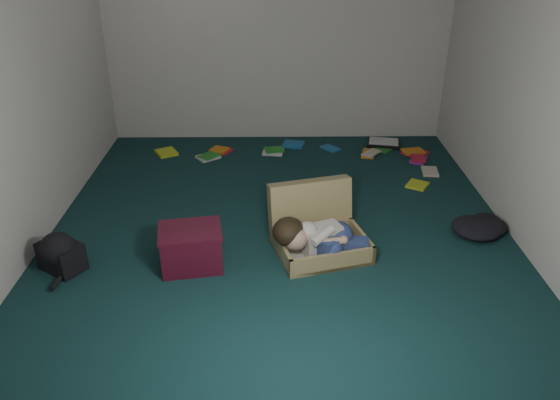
{
  "coord_description": "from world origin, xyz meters",
  "views": [
    {
      "loc": [
        -0.05,
        -4.19,
        2.45
      ],
      "look_at": [
        0.0,
        -0.15,
        0.35
      ],
      "focal_mm": 35.0,
      "sensor_mm": 36.0,
      "label": 1
    }
  ],
  "objects": [
    {
      "name": "maroon_bin",
      "position": [
        -0.7,
        -0.59,
        0.17
      ],
      "size": [
        0.53,
        0.45,
        0.33
      ],
      "rotation": [
        0.0,
        0.0,
        0.16
      ],
      "color": "#450E1E",
      "rests_on": "floor"
    },
    {
      "name": "backpack",
      "position": [
        -1.7,
        -0.62,
        0.12
      ],
      "size": [
        0.52,
        0.5,
        0.25
      ],
      "primitive_type": null,
      "rotation": [
        0.0,
        0.0,
        -0.6
      ],
      "color": "black",
      "rests_on": "floor"
    },
    {
      "name": "wall_front",
      "position": [
        0.0,
        -2.25,
        1.3
      ],
      "size": [
        4.5,
        0.0,
        4.5
      ],
      "primitive_type": "plane",
      "rotation": [
        -1.57,
        0.0,
        0.0
      ],
      "color": "silver",
      "rests_on": "ground"
    },
    {
      "name": "wall_left",
      "position": [
        -2.0,
        0.0,
        1.3
      ],
      "size": [
        0.0,
        4.5,
        4.5
      ],
      "primitive_type": "plane",
      "rotation": [
        1.57,
        0.0,
        1.57
      ],
      "color": "silver",
      "rests_on": "ground"
    },
    {
      "name": "paper_tray",
      "position": [
        1.28,
        1.95,
        0.03
      ],
      "size": [
        0.43,
        0.36,
        0.05
      ],
      "rotation": [
        0.0,
        0.0,
        -0.2
      ],
      "color": "black",
      "rests_on": "floor"
    },
    {
      "name": "clothing_pile",
      "position": [
        1.7,
        -0.08,
        0.08
      ],
      "size": [
        0.5,
        0.41,
        0.16
      ],
      "primitive_type": null,
      "rotation": [
        0.0,
        0.0,
        0.03
      ],
      "color": "black",
      "rests_on": "floor"
    },
    {
      "name": "suitcase",
      "position": [
        0.3,
        -0.32,
        0.16
      ],
      "size": [
        0.86,
        0.85,
        0.52
      ],
      "rotation": [
        0.0,
        0.0,
        0.27
      ],
      "color": "tan",
      "rests_on": "floor"
    },
    {
      "name": "person",
      "position": [
        0.3,
        -0.5,
        0.2
      ],
      "size": [
        0.79,
        0.39,
        0.32
      ],
      "rotation": [
        0.0,
        0.0,
        0.27
      ],
      "color": "silver",
      "rests_on": "suitcase"
    },
    {
      "name": "floor",
      "position": [
        0.0,
        0.0,
        0.0
      ],
      "size": [
        4.5,
        4.5,
        0.0
      ],
      "primitive_type": "plane",
      "color": "#113132",
      "rests_on": "ground"
    },
    {
      "name": "wall_right",
      "position": [
        2.0,
        0.0,
        1.3
      ],
      "size": [
        0.0,
        4.5,
        4.5
      ],
      "primitive_type": "plane",
      "rotation": [
        1.57,
        0.0,
        -1.57
      ],
      "color": "silver",
      "rests_on": "ground"
    },
    {
      "name": "book_scatter",
      "position": [
        0.54,
        1.59,
        0.01
      ],
      "size": [
        3.14,
        1.4,
        0.02
      ],
      "color": "#C8DC26",
      "rests_on": "floor"
    },
    {
      "name": "wall_back",
      "position": [
        0.0,
        2.25,
        1.3
      ],
      "size": [
        4.5,
        0.0,
        4.5
      ],
      "primitive_type": "plane",
      "rotation": [
        1.57,
        0.0,
        0.0
      ],
      "color": "silver",
      "rests_on": "ground"
    }
  ]
}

